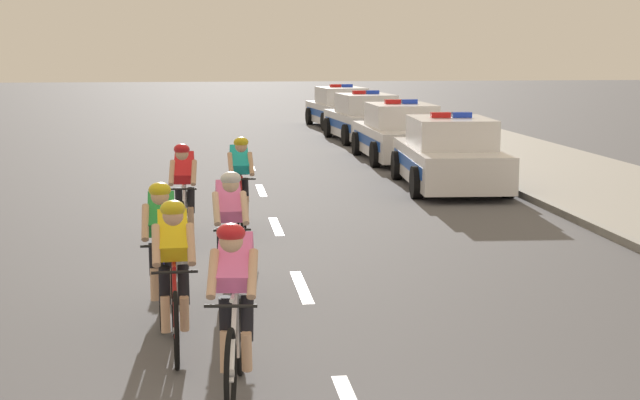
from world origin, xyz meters
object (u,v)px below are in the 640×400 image
at_px(cyclist_sixth, 240,182).
at_px(police_car_nearest, 449,156).
at_px(cyclist_second, 174,273).
at_px(police_car_furthest, 341,109).
at_px(cyclist_fifth, 184,192).
at_px(police_car_third, 365,119).
at_px(cyclist_lead, 235,305).
at_px(police_car_second, 400,134).
at_px(cyclist_third, 162,247).
at_px(cyclist_fourth, 230,232).

xyz_separation_m(cyclist_sixth, police_car_nearest, (4.51, 4.10, -0.11)).
xyz_separation_m(cyclist_second, police_car_furthest, (5.38, 25.88, -0.11)).
distance_m(cyclist_fifth, police_car_third, 16.31).
bearing_deg(cyclist_fifth, cyclist_lead, -85.21).
height_order(cyclist_fifth, police_car_furthest, police_car_furthest).
height_order(police_car_second, police_car_third, same).
relative_size(cyclist_third, cyclist_fifth, 1.00).
relative_size(police_car_third, police_car_furthest, 0.99).
xyz_separation_m(cyclist_second, police_car_nearest, (5.37, 10.19, -0.11)).
distance_m(cyclist_second, police_car_third, 21.25).
distance_m(cyclist_third, cyclist_fourth, 1.07).
distance_m(cyclist_fifth, police_car_furthest, 21.41).
height_order(cyclist_sixth, police_car_third, police_car_third).
distance_m(cyclist_lead, police_car_second, 17.09).
distance_m(cyclist_lead, police_car_nearest, 12.38).
bearing_deg(police_car_second, cyclist_lead, -106.45).
height_order(cyclist_third, cyclist_fourth, same).
bearing_deg(police_car_third, cyclist_lead, -102.54).
xyz_separation_m(police_car_second, police_car_third, (0.00, 5.37, 0.00)).
distance_m(cyclist_sixth, police_car_nearest, 6.09).
distance_m(police_car_second, police_car_third, 5.37).
height_order(cyclist_lead, cyclist_sixth, same).
bearing_deg(cyclist_third, police_car_second, 68.43).
bearing_deg(cyclist_second, police_car_second, 70.51).
height_order(cyclist_lead, police_car_nearest, police_car_nearest).
bearing_deg(cyclist_second, cyclist_third, 97.75).
bearing_deg(police_car_furthest, cyclist_second, -101.74).
bearing_deg(cyclist_third, cyclist_sixth, 78.17).
distance_m(police_car_nearest, police_car_furthest, 15.68).
height_order(cyclist_third, police_car_second, police_car_second).
distance_m(cyclist_lead, cyclist_sixth, 7.31).
height_order(cyclist_fourth, cyclist_sixth, same).
bearing_deg(cyclist_second, cyclist_fourth, 73.41).
xyz_separation_m(cyclist_sixth, police_car_third, (4.51, 14.46, -0.11)).
bearing_deg(cyclist_fourth, police_car_furthest, 78.67).
height_order(cyclist_third, police_car_third, police_car_third).
distance_m(police_car_nearest, police_car_second, 5.00).
bearing_deg(cyclist_lead, cyclist_sixth, 87.39).
height_order(cyclist_second, cyclist_fifth, same).
xyz_separation_m(cyclist_second, cyclist_fourth, (0.58, 1.96, 0.00)).
bearing_deg(cyclist_fifth, police_car_furthest, 75.46).
bearing_deg(police_car_second, cyclist_second, -109.49).
bearing_deg(cyclist_sixth, cyclist_third, -101.83).
bearing_deg(cyclist_fourth, cyclist_fifth, 100.31).
bearing_deg(cyclist_third, police_car_nearest, 58.44).
xyz_separation_m(cyclist_third, police_car_nearest, (5.53, 9.01, -0.11)).
xyz_separation_m(cyclist_sixth, police_car_furthest, (4.51, 19.78, -0.11)).
bearing_deg(cyclist_third, cyclist_fourth, 46.14).
relative_size(cyclist_fourth, cyclist_sixth, 1.00).
xyz_separation_m(cyclist_second, cyclist_sixth, (0.87, 6.09, 0.00)).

